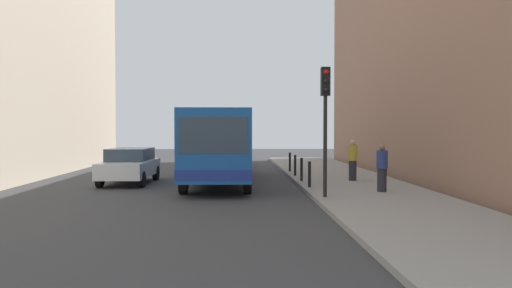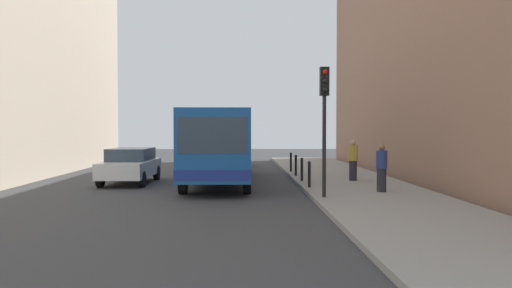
{
  "view_description": "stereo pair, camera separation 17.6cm",
  "coord_description": "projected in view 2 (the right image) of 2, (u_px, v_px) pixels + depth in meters",
  "views": [
    {
      "loc": [
        0.72,
        -18.41,
        2.33
      ],
      "look_at": [
        1.52,
        1.97,
        1.71
      ],
      "focal_mm": 36.71,
      "sensor_mm": 36.0,
      "label": 1
    },
    {
      "loc": [
        0.9,
        -18.41,
        2.33
      ],
      "look_at": [
        1.52,
        1.97,
        1.71
      ],
      "focal_mm": 36.71,
      "sensor_mm": 36.0,
      "label": 2
    }
  ],
  "objects": [
    {
      "name": "bollard_far",
      "position": [
        296.0,
        165.0,
        23.95
      ],
      "size": [
        0.11,
        0.11,
        0.95
      ],
      "primitive_type": "cylinder",
      "color": "black",
      "rests_on": "sidewalk"
    },
    {
      "name": "sidewalk",
      "position": [
        367.0,
        191.0,
        18.6
      ],
      "size": [
        4.4,
        40.0,
        0.15
      ],
      "primitive_type": "cube",
      "color": "gray",
      "rests_on": "ground"
    },
    {
      "name": "car_behind_bus",
      "position": [
        226.0,
        154.0,
        31.51
      ],
      "size": [
        1.94,
        4.44,
        1.48
      ],
      "rotation": [
        0.0,
        0.0,
        3.16
      ],
      "color": "black",
      "rests_on": "ground"
    },
    {
      "name": "bus",
      "position": [
        220.0,
        142.0,
        22.46
      ],
      "size": [
        2.57,
        11.03,
        3.0
      ],
      "rotation": [
        0.0,
        0.0,
        3.14
      ],
      "color": "#19519E",
      "rests_on": "ground"
    },
    {
      "name": "pedestrian_mid_sidewalk",
      "position": [
        353.0,
        160.0,
        21.65
      ],
      "size": [
        0.38,
        0.38,
        1.7
      ],
      "rotation": [
        0.0,
        0.0,
        2.33
      ],
      "color": "#26262D",
      "rests_on": "sidewalk"
    },
    {
      "name": "traffic_light",
      "position": [
        324.0,
        107.0,
        16.44
      ],
      "size": [
        0.28,
        0.33,
        4.1
      ],
      "color": "black",
      "rests_on": "sidewalk"
    },
    {
      "name": "bollard_farthest",
      "position": [
        291.0,
        162.0,
        26.28
      ],
      "size": [
        0.11,
        0.11,
        0.95
      ],
      "primitive_type": "cylinder",
      "color": "black",
      "rests_on": "sidewalk"
    },
    {
      "name": "pedestrian_near_signal",
      "position": [
        382.0,
        168.0,
        17.86
      ],
      "size": [
        0.38,
        0.38,
        1.64
      ],
      "rotation": [
        0.0,
        0.0,
        0.26
      ],
      "color": "#26262D",
      "rests_on": "sidewalk"
    },
    {
      "name": "bollard_mid",
      "position": [
        302.0,
        169.0,
        21.61
      ],
      "size": [
        0.11,
        0.11,
        0.95
      ],
      "primitive_type": "cylinder",
      "color": "black",
      "rests_on": "sidewalk"
    },
    {
      "name": "ground_plane",
      "position": [
        215.0,
        194.0,
        18.44
      ],
      "size": [
        80.0,
        80.0,
        0.0
      ],
      "primitive_type": "plane",
      "color": "#38383A"
    },
    {
      "name": "bollard_near",
      "position": [
        309.0,
        174.0,
        19.28
      ],
      "size": [
        0.11,
        0.11,
        0.95
      ],
      "primitive_type": "cylinder",
      "color": "black",
      "rests_on": "sidewalk"
    },
    {
      "name": "building_right",
      "position": [
        485.0,
        40.0,
        22.6
      ],
      "size": [
        7.0,
        32.0,
        12.24
      ],
      "primitive_type": "cube",
      "color": "#936B56",
      "rests_on": "ground"
    },
    {
      "name": "car_beside_bus",
      "position": [
        130.0,
        165.0,
        22.06
      ],
      "size": [
        1.98,
        4.46,
        1.48
      ],
      "rotation": [
        0.0,
        0.0,
        3.11
      ],
      "color": "silver",
      "rests_on": "ground"
    }
  ]
}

